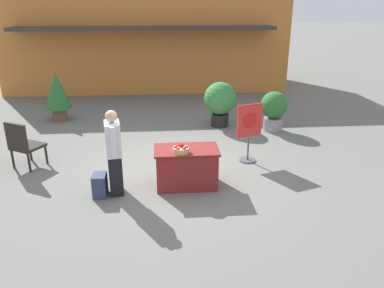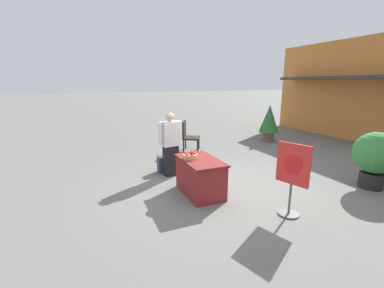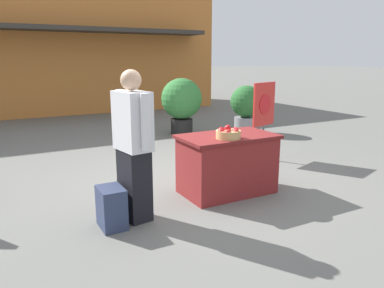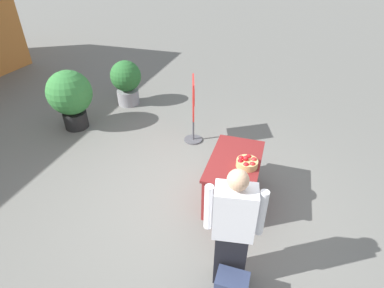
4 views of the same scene
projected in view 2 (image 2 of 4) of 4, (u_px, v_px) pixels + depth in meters
ground_plane at (217, 185)px, 5.85m from camera, size 120.00×120.00×0.00m
display_table at (200, 176)px, 5.34m from camera, size 1.20×0.71×0.75m
apple_basket at (190, 156)px, 5.27m from camera, size 0.29×0.29×0.16m
person_visitor at (171, 144)px, 6.33m from camera, size 0.32×0.60×1.58m
backpack at (164, 164)px, 6.69m from camera, size 0.24×0.34×0.42m
poster_board at (292, 177)px, 4.38m from camera, size 0.57×0.36×1.29m
patio_chair at (188, 135)px, 8.69m from camera, size 0.75×0.75×1.02m
potted_plant_near_right at (269, 120)px, 10.08m from camera, size 0.76×0.76×1.44m
potted_plant_near_left at (375, 156)px, 5.55m from camera, size 0.91×0.91×1.25m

